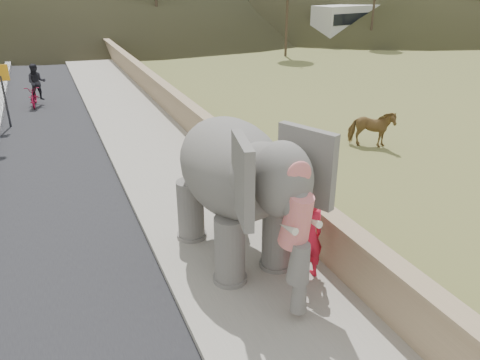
# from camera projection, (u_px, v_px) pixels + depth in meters

# --- Properties ---
(walkway) EXTENTS (3.00, 120.00, 0.15)m
(walkway) POSITION_uv_depth(u_px,v_px,m) (170.00, 170.00, 13.95)
(walkway) COLOR #9E9687
(walkway) RESTS_ON ground
(parapet) EXTENTS (0.30, 120.00, 1.10)m
(parapet) POSITION_uv_depth(u_px,v_px,m) (221.00, 148.00, 14.35)
(parapet) COLOR tan
(parapet) RESTS_ON ground
(signboard) EXTENTS (0.60, 0.08, 2.40)m
(signboard) POSITION_uv_depth(u_px,v_px,m) (2.00, 85.00, 17.46)
(signboard) COLOR #2D2D33
(signboard) RESTS_ON ground
(cow) EXTENTS (1.64, 1.45, 1.29)m
(cow) POSITION_uv_depth(u_px,v_px,m) (371.00, 129.00, 15.83)
(cow) COLOR brown
(cow) RESTS_ON ground
(distant_car) EXTENTS (4.41, 2.22, 1.44)m
(distant_car) POSITION_uv_depth(u_px,v_px,m) (288.00, 32.00, 42.86)
(distant_car) COLOR silver
(distant_car) RESTS_ON ground
(bus_white) EXTENTS (11.28, 4.78, 3.10)m
(bus_white) POSITION_uv_depth(u_px,v_px,m) (365.00, 23.00, 41.92)
(bus_white) COLOR beige
(bus_white) RESTS_ON ground
(bus_orange) EXTENTS (11.28, 4.73, 3.10)m
(bus_orange) POSITION_uv_depth(u_px,v_px,m) (455.00, 21.00, 43.79)
(bus_orange) COLOR #C67C23
(bus_orange) RESTS_ON ground
(elephant_and_man) EXTENTS (2.47, 4.23, 2.93)m
(elephant_and_man) POSITION_uv_depth(u_px,v_px,m) (232.00, 187.00, 9.14)
(elephant_and_man) COLOR slate
(elephant_and_man) RESTS_ON ground
(motorcyclist) EXTENTS (0.99, 1.83, 1.87)m
(motorcyclist) POSITION_uv_depth(u_px,v_px,m) (35.00, 90.00, 20.84)
(motorcyclist) COLOR maroon
(motorcyclist) RESTS_ON ground
(trees) EXTENTS (48.51, 42.32, 9.15)m
(trees) POSITION_uv_depth(u_px,v_px,m) (97.00, 0.00, 30.23)
(trees) COLOR #473828
(trees) RESTS_ON ground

